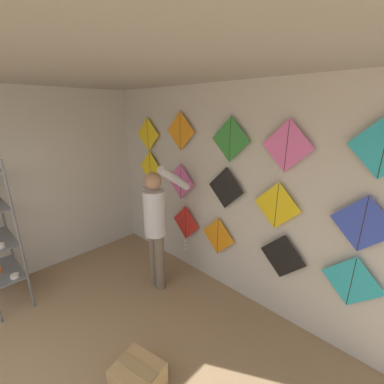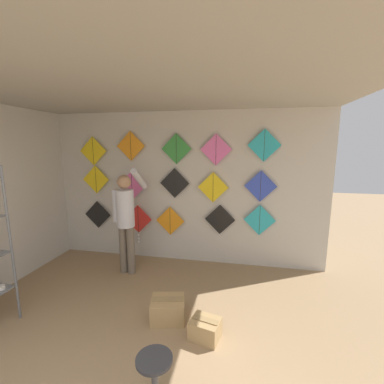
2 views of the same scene
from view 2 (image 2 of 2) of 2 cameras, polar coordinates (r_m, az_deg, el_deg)
name	(u,v)px [view 2 (image 2 of 2)]	position (r m, az deg, el deg)	size (l,w,h in m)	color
back_panel	(175,188)	(4.84, -3.84, 0.86)	(5.47, 0.06, 2.80)	beige
ceiling_slab	(132,88)	(3.17, -13.11, 21.59)	(5.47, 4.28, 0.04)	#A8A399
shopkeeper	(126,215)	(4.49, -14.48, -5.01)	(0.46, 0.62, 1.83)	#726656
cardboard_box	(168,309)	(3.59, -5.40, -24.50)	(0.48, 0.44, 0.28)	tan
cardboard_box_spare	(205,329)	(3.34, 2.96, -28.08)	(0.38, 0.35, 0.24)	tan
stool	(154,368)	(2.56, -8.36, -34.23)	(0.30, 0.30, 0.48)	#4C4C51
kite_0	(98,215)	(5.50, -20.21, -4.73)	(0.55, 0.01, 0.55)	black
kite_1	(138,221)	(5.13, -11.86, -6.32)	(0.55, 0.04, 0.76)	red
kite_2	(170,221)	(4.91, -4.89, -6.40)	(0.55, 0.01, 0.55)	orange
kite_3	(220,219)	(4.72, 6.21, -6.09)	(0.55, 0.01, 0.55)	black
kite_4	(260,220)	(4.71, 14.80, -6.07)	(0.55, 0.01, 0.55)	#28B2C6
kite_5	(96,179)	(5.37, -20.58, 2.62)	(0.55, 0.01, 0.55)	yellow
kite_6	(132,186)	(5.03, -13.23, 1.36)	(0.55, 0.01, 0.55)	pink
kite_7	(175,183)	(4.73, -3.88, 1.97)	(0.55, 0.01, 0.55)	black
kite_8	(213,187)	(4.61, 4.70, 1.04)	(0.55, 0.01, 0.55)	yellow
kite_9	(261,186)	(4.58, 14.99, 1.25)	(0.55, 0.01, 0.55)	blue
kite_10	(93,151)	(5.34, -21.12, 8.50)	(0.55, 0.01, 0.55)	yellow
kite_11	(131,146)	(4.97, -13.47, 9.91)	(0.55, 0.01, 0.55)	orange
kite_12	(176,149)	(4.67, -3.51, 9.55)	(0.55, 0.01, 0.55)	#338C38
kite_13	(216,150)	(4.55, 5.35, 9.36)	(0.55, 0.01, 0.55)	pink
kite_14	(264,145)	(4.53, 15.77, 9.97)	(0.55, 0.01, 0.55)	#28B2C6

